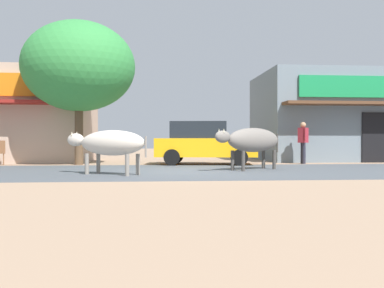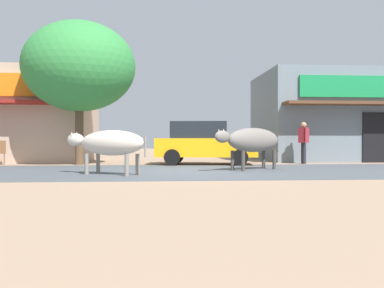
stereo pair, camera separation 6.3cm
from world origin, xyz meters
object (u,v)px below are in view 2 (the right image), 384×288
object	(u,v)px
roadside_tree	(79,67)
pedestrian_by_shop	(304,139)
cow_near_brown	(110,143)
parked_hatchback_car	(204,143)
cow_far_dark	(252,140)

from	to	relation	value
roadside_tree	pedestrian_by_shop	size ratio (longest dim) A/B	3.29
cow_near_brown	pedestrian_by_shop	xyz separation A→B (m)	(7.09, 5.06, 0.13)
parked_hatchback_car	roadside_tree	bearing A→B (deg)	177.91
roadside_tree	parked_hatchback_car	xyz separation A→B (m)	(4.76, -0.17, -2.88)
cow_far_dark	pedestrian_by_shop	world-z (taller)	pedestrian_by_shop
cow_far_dark	pedestrian_by_shop	xyz separation A→B (m)	(2.86, 3.57, 0.05)
cow_near_brown	pedestrian_by_shop	size ratio (longest dim) A/B	1.47
parked_hatchback_car	cow_far_dark	bearing A→B (deg)	-72.13
roadside_tree	cow_near_brown	xyz separation A→B (m)	(1.65, -5.13, -2.89)
parked_hatchback_car	cow_far_dark	xyz separation A→B (m)	(1.12, -3.46, 0.08)
cow_near_brown	pedestrian_by_shop	world-z (taller)	pedestrian_by_shop
roadside_tree	pedestrian_by_shop	world-z (taller)	roadside_tree
parked_hatchback_car	cow_near_brown	size ratio (longest dim) A/B	1.66
cow_near_brown	cow_far_dark	world-z (taller)	cow_far_dark
parked_hatchback_car	cow_far_dark	distance (m)	3.63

